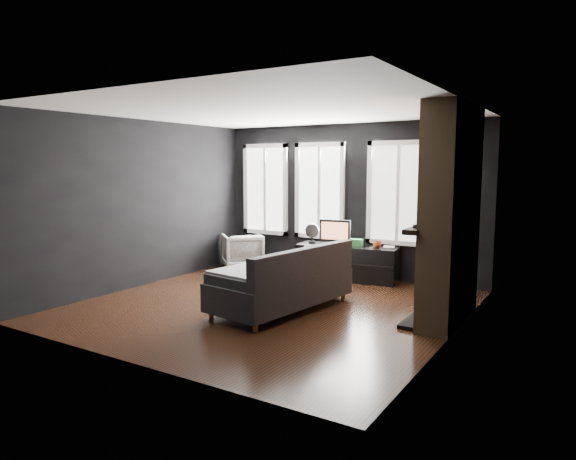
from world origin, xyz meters
The scene contains 18 objects.
floor centered at (0.00, 0.00, 0.00)m, with size 5.00×5.00×0.00m, color black.
ceiling centered at (0.00, 0.00, 2.70)m, with size 5.00×5.00×0.00m, color white.
wall_back centered at (0.00, 2.50, 1.35)m, with size 5.00×0.02×2.70m, color black.
wall_left centered at (-2.50, 0.00, 1.35)m, with size 0.02×5.00×2.70m, color black.
wall_right centered at (2.50, 0.00, 1.35)m, with size 0.02×5.00×2.70m, color black.
windows centered at (-0.45, 2.46, 2.38)m, with size 4.00×0.16×1.76m, color white, non-canonical shape.
fireplace centered at (2.30, 0.60, 1.35)m, with size 0.70×1.62×2.70m, color #93724C, non-canonical shape.
sofa centered at (0.22, -0.07, 0.45)m, with size 1.05×2.09×0.90m, color #262528, non-canonical shape.
stripe_pillow centered at (0.50, 0.22, 0.65)m, with size 0.08×0.35×0.35m, color gray.
armchair centered at (-1.95, 1.95, 0.37)m, with size 0.72×0.67×0.74m, color silver.
media_console centered at (0.20, 2.10, 0.30)m, with size 1.73×0.54×0.60m, color black, non-canonical shape.
monitor centered at (-0.02, 2.03, 0.85)m, with size 0.56×0.12×0.50m, color black, non-canonical shape.
desk_fan centered at (-0.47, 2.05, 0.77)m, with size 0.25×0.25×0.35m, color gray, non-canonical shape.
mug centered at (0.71, 2.15, 0.66)m, with size 0.14×0.11×0.14m, color #D64421.
book centered at (0.81, 2.21, 0.72)m, with size 0.18×0.02×0.25m, color gray.
storage_box centered at (0.35, 2.10, 0.66)m, with size 0.22×0.14×0.12m, color #2A7438.
mantel_vase centered at (2.05, 1.05, 1.33)m, with size 0.20×0.21×0.20m, color #C38936.
mantel_clock centered at (2.05, 0.05, 1.25)m, with size 0.11×0.11×0.04m, color black.
Camera 1 is at (3.90, -5.87, 1.96)m, focal length 32.00 mm.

